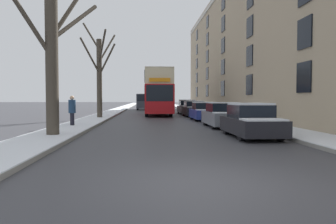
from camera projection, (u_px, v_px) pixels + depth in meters
name	position (u px, v px, depth m)	size (l,w,h in m)	color
ground_plane	(215.00, 182.00, 6.31)	(320.00, 320.00, 0.00)	#38383D
sidewalk_left	(124.00, 107.00, 58.80)	(2.16, 130.00, 0.16)	gray
sidewalk_right	(182.00, 107.00, 59.50)	(2.16, 130.00, 0.16)	gray
terrace_facade_right	(268.00, 49.00, 32.69)	(9.10, 47.74, 13.26)	tan
bare_tree_left_0	(53.00, 55.00, 13.38)	(2.97, 3.46, 6.46)	#423A30
bare_tree_left_1	(99.00, 73.00, 25.69)	(2.68, 4.33, 7.67)	#423A30
double_decker_bus	(157.00, 91.00, 33.13)	(2.56, 11.44, 4.33)	red
parked_car_0	(251.00, 122.00, 13.71)	(1.74, 4.01, 1.44)	black
parked_car_1	(223.00, 115.00, 18.69)	(1.83, 4.04, 1.41)	slate
parked_car_2	(205.00, 112.00, 24.55)	(1.88, 4.15, 1.38)	navy
parked_car_3	(194.00, 109.00, 30.03)	(1.87, 4.11, 1.44)	black
parked_car_4	(187.00, 107.00, 35.04)	(1.85, 4.11, 1.53)	slate
oncoming_van	(143.00, 101.00, 48.60)	(1.96, 5.80, 2.32)	#333842
pedestrian_left_sidewalk	(72.00, 110.00, 18.03)	(0.39, 0.39, 1.79)	black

